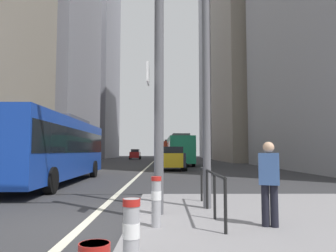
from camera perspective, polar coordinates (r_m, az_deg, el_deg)
ground_plane at (r=27.16m, az=-4.24°, el=-7.74°), size 160.00×160.00×0.00m
lane_centre_line at (r=37.13m, az=-3.24°, el=-6.83°), size 0.20×80.00×0.01m
office_tower_left_mid at (r=54.97m, az=-19.68°, el=10.61°), size 11.34×20.36×31.16m
office_tower_left_far at (r=81.77m, az=-13.40°, el=13.43°), size 11.32×20.59×52.91m
office_tower_right_far at (r=78.11m, az=10.96°, el=10.77°), size 13.18×16.14×43.83m
city_bus_blue_oncoming at (r=16.98m, az=-19.36°, el=-3.30°), size 2.83×12.15×3.40m
city_bus_red_receding at (r=36.82m, az=2.00°, el=-4.01°), size 2.88×11.03×3.40m
city_bus_red_distant at (r=54.92m, az=0.45°, el=-4.14°), size 2.91×10.72×3.40m
car_oncoming_mid at (r=63.04m, az=-5.75°, el=-4.92°), size 2.04×4.31×1.94m
car_receding_near at (r=27.05m, az=0.63°, el=-5.66°), size 2.10×4.22×1.94m
car_receding_far at (r=27.16m, az=0.87°, el=-5.66°), size 2.16×4.20×1.94m
traffic_signal_gantry at (r=8.31m, az=-17.64°, el=13.70°), size 6.63×0.65×6.00m
street_lamp_post at (r=9.17m, az=6.58°, el=19.40°), size 5.50×0.32×8.00m
bollard_left at (r=3.80m, az=-6.45°, el=-18.56°), size 0.20×0.20×0.91m
bollard_right at (r=6.37m, az=-2.06°, el=-12.61°), size 0.20×0.20×0.95m
pedestrian_railing at (r=7.72m, az=7.44°, el=-9.75°), size 0.06×3.77×0.98m
pedestrian_waiting at (r=6.63m, az=17.27°, el=-8.92°), size 0.44×0.35×1.62m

